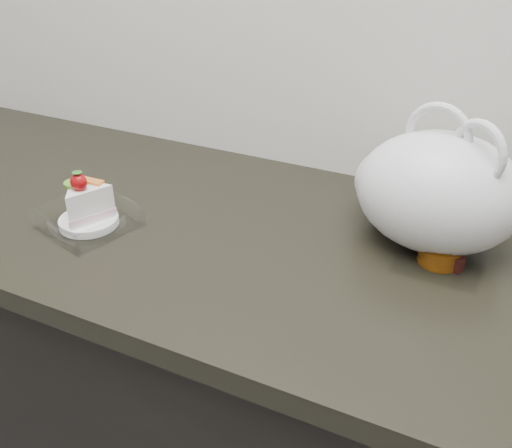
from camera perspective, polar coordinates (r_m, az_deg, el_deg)
counter at (r=1.29m, az=2.15°, el=-18.76°), size 2.04×0.64×0.90m
cake_tray at (r=1.07m, az=-16.52°, el=1.16°), size 0.18×0.18×0.11m
mooncake_wrap at (r=0.98m, az=17.95°, el=-3.07°), size 0.14×0.13×0.03m
plastic_bag at (r=1.00m, az=17.03°, el=3.30°), size 0.34×0.30×0.25m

